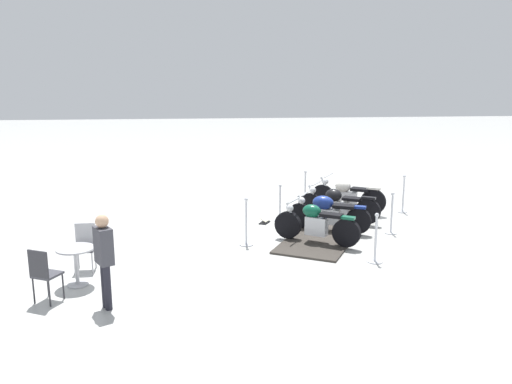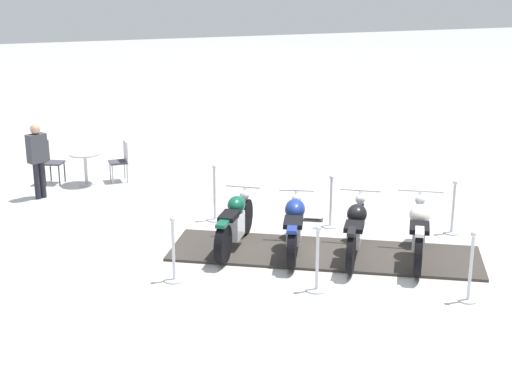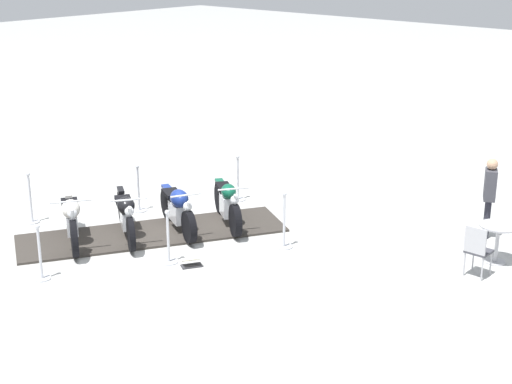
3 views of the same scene
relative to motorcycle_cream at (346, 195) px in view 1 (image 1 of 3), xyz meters
The scene contains 17 objects.
ground_plane 1.68m from the motorcycle_cream, 118.26° to the right, with size 80.00×80.00×0.00m, color silver.
display_platform 1.68m from the motorcycle_cream, 118.26° to the right, with size 5.38×1.51×0.05m, color #38332D.
motorcycle_cream is the anchor object (origin of this frame).
motorcycle_black 1.06m from the motorcycle_cream, 119.84° to the right, with size 2.01×1.32×0.99m.
motorcycle_navy 2.13m from the motorcycle_cream, 119.36° to the right, with size 2.00×1.07×0.94m.
motorcycle_forest 3.18m from the motorcycle_cream, 119.15° to the right, with size 1.84×1.29×0.97m.
stanchion_right_mid 2.18m from the motorcycle_cream, 161.98° to the right, with size 0.34×0.34×1.04m.
stanchion_left_rear 4.18m from the motorcycle_cream, 97.81° to the right, with size 0.34×0.34×1.08m.
stanchion_left_mid 2.22m from the motorcycle_cream, 75.51° to the right, with size 0.34×0.34×1.07m.
stanchion_right_front 1.64m from the motorcycle_cream, 125.41° to the left, with size 0.30×0.30×1.04m.
stanchion_right_rear 4.15m from the motorcycle_cream, 140.03° to the right, with size 0.34×0.34×1.14m.
stanchion_left_front 1.68m from the motorcycle_cream, ahead, with size 0.29×0.29×1.12m.
info_placard 2.68m from the motorcycle_cream, 161.73° to the right, with size 0.36×0.43×0.18m.
cafe_table 8.10m from the motorcycle_cream, 144.24° to the right, with size 0.71×0.71×0.74m.
cafe_chair_near_table 8.85m from the motorcycle_cream, 141.76° to the right, with size 0.54×0.54×0.99m.
cafe_chair_across_table 7.66m from the motorcycle_cream, 149.29° to the right, with size 0.40×0.40×0.96m.
bystander_person 8.26m from the motorcycle_cream, 135.21° to the right, with size 0.38×0.46×1.64m.
Camera 1 is at (-3.50, -12.73, 3.79)m, focal length 35.94 mm.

